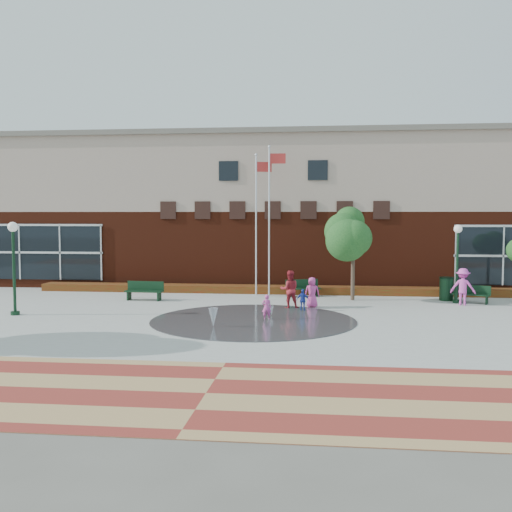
# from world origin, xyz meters

# --- Properties ---
(ground) EXTENTS (120.00, 120.00, 0.00)m
(ground) POSITION_xyz_m (0.00, 0.00, 0.00)
(ground) COLOR #666056
(ground) RESTS_ON ground
(plaza_concrete) EXTENTS (46.00, 18.00, 0.01)m
(plaza_concrete) POSITION_xyz_m (0.00, 4.00, 0.00)
(plaza_concrete) COLOR #A8A8A0
(plaza_concrete) RESTS_ON ground
(paver_band) EXTENTS (46.00, 6.00, 0.01)m
(paver_band) POSITION_xyz_m (0.00, -7.00, 0.00)
(paver_band) COLOR maroon
(paver_band) RESTS_ON ground
(splash_pad) EXTENTS (8.40, 8.40, 0.01)m
(splash_pad) POSITION_xyz_m (0.00, 3.00, 0.00)
(splash_pad) COLOR #383A3D
(splash_pad) RESTS_ON ground
(library_building) EXTENTS (44.40, 10.40, 9.20)m
(library_building) POSITION_xyz_m (0.00, 17.48, 4.64)
(library_building) COLOR #551D0E
(library_building) RESTS_ON ground
(flower_bed) EXTENTS (26.00, 1.20, 0.40)m
(flower_bed) POSITION_xyz_m (0.00, 11.60, 0.00)
(flower_bed) COLOR #970A0B
(flower_bed) RESTS_ON ground
(flagpole_left) EXTENTS (0.94, 0.15, 7.97)m
(flagpole_left) POSITION_xyz_m (0.03, 10.39, 4.44)
(flagpole_left) COLOR silver
(flagpole_left) RESTS_ON ground
(flagpole_right) EXTENTS (0.88, 0.39, 7.57)m
(flagpole_right) POSITION_xyz_m (-0.69, 10.64, 4.23)
(flagpole_right) COLOR silver
(flagpole_right) RESTS_ON ground
(lamp_left) EXTENTS (0.43, 0.43, 4.03)m
(lamp_left) POSITION_xyz_m (-10.40, 3.25, 2.51)
(lamp_left) COLOR #12311B
(lamp_left) RESTS_ON ground
(lamp_right) EXTENTS (0.41, 0.41, 3.85)m
(lamp_right) POSITION_xyz_m (9.35, 9.00, 2.39)
(lamp_right) COLOR #12311B
(lamp_right) RESTS_ON ground
(bench_left) EXTENTS (1.96, 0.68, 0.97)m
(bench_left) POSITION_xyz_m (-6.15, 8.14, 0.31)
(bench_left) COLOR #12311B
(bench_left) RESTS_ON ground
(bench_mid) EXTENTS (1.87, 1.13, 0.91)m
(bench_mid) POSITION_xyz_m (1.78, 10.46, 0.29)
(bench_mid) COLOR #12311B
(bench_mid) RESTS_ON ground
(bench_right) EXTENTS (1.81, 1.19, 0.89)m
(bench_right) POSITION_xyz_m (10.05, 9.03, 0.29)
(bench_right) COLOR #12311B
(bench_right) RESTS_ON ground
(trash_can) EXTENTS (0.73, 0.73, 1.20)m
(trash_can) POSITION_xyz_m (9.03, 9.80, 0.61)
(trash_can) COLOR #12311B
(trash_can) RESTS_ON ground
(tree_mid) EXTENTS (2.80, 2.80, 4.73)m
(tree_mid) POSITION_xyz_m (4.33, 9.40, 3.44)
(tree_mid) COLOR #413025
(tree_mid) RESTS_ON ground
(water_jet_a) EXTENTS (0.38, 0.38, 0.73)m
(water_jet_a) POSITION_xyz_m (-1.36, 1.36, 0.00)
(water_jet_a) COLOR white
(water_jet_a) RESTS_ON ground
(water_jet_b) EXTENTS (0.19, 0.19, 0.42)m
(water_jet_b) POSITION_xyz_m (0.65, 4.15, 0.00)
(water_jet_b) COLOR white
(water_jet_b) RESTS_ON ground
(child_splash) EXTENTS (0.42, 0.31, 1.06)m
(child_splash) POSITION_xyz_m (0.52, 3.30, 0.53)
(child_splash) COLOR #E650AB
(child_splash) RESTS_ON ground
(adult_red) EXTENTS (0.95, 0.80, 1.76)m
(adult_red) POSITION_xyz_m (1.29, 6.46, 0.88)
(adult_red) COLOR #B12731
(adult_red) RESTS_ON ground
(adult_pink) EXTENTS (0.72, 0.49, 1.43)m
(adult_pink) POSITION_xyz_m (2.32, 6.85, 0.71)
(adult_pink) COLOR #D44296
(adult_pink) RESTS_ON ground
(child_blue) EXTENTS (0.62, 0.34, 1.00)m
(child_blue) POSITION_xyz_m (1.94, 5.74, 0.50)
(child_blue) COLOR #263BAC
(child_blue) RESTS_ON ground
(person_bench) EXTENTS (1.29, 0.96, 1.79)m
(person_bench) POSITION_xyz_m (9.49, 8.28, 0.89)
(person_bench) COLOR #EC4DC4
(person_bench) RESTS_ON ground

